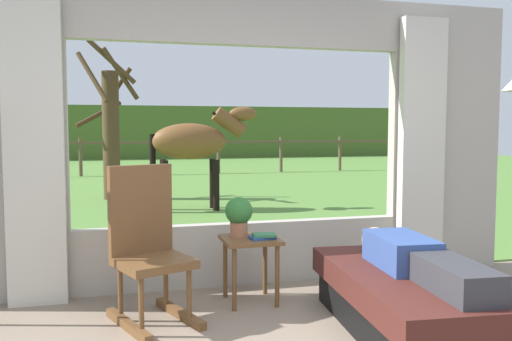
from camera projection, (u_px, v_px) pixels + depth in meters
The scene contains 14 objects.
back_wall_with_window at pixel (242, 144), 4.70m from camera, with size 5.20×0.12×2.55m.
curtain_panel_left at pixel (34, 152), 4.13m from camera, with size 0.44×0.10×2.40m, color beige.
curtain_panel_right at pixel (421, 148), 5.01m from camera, with size 0.44×0.10×2.40m, color beige.
outdoor_pasture_lawn at pixel (153, 177), 15.30m from camera, with size 36.00×21.68×0.02m, color #568438.
distant_hill_ridge at pixel (137, 132), 24.68m from camera, with size 36.00×2.00×2.40m, color #476028.
recliner_sofa at pixel (412, 301), 3.62m from camera, with size 1.05×1.77×0.42m.
reclining_person at pixel (417, 259), 3.54m from camera, with size 0.39×1.44×0.22m.
rocking_chair at pixel (148, 245), 3.86m from camera, with size 0.67×0.80×1.12m.
side_table at pixel (250, 250), 4.25m from camera, with size 0.44×0.44×0.52m.
potted_plant at pixel (239, 214), 4.26m from camera, with size 0.22×0.22×0.32m.
book_stack at pixel (263, 236), 4.20m from camera, with size 0.21×0.15×0.04m.
horse at pixel (194, 142), 8.89m from camera, with size 1.81×0.57×1.73m.
pasture_tree at pixel (111, 128), 10.26m from camera, with size 1.23×1.28×3.00m.
pasture_fence_line at pixel (152, 150), 15.76m from camera, with size 16.10×0.10×1.10m.
Camera 1 is at (-1.10, -2.32, 1.39)m, focal length 37.59 mm.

